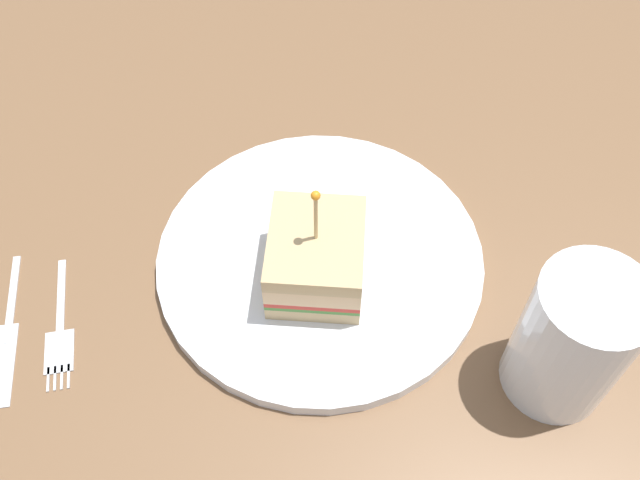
{
  "coord_description": "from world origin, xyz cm",
  "views": [
    {
      "loc": [
        -32.68,
        -4.67,
        49.48
      ],
      "look_at": [
        0.0,
        0.0,
        3.24
      ],
      "focal_mm": 39.93,
      "sensor_mm": 36.0,
      "label": 1
    }
  ],
  "objects_px": {
    "sandwich_half_center": "(317,257)",
    "drink_glass": "(570,345)",
    "plate": "(320,258)",
    "fork": "(60,336)",
    "knife": "(7,337)"
  },
  "relations": [
    {
      "from": "sandwich_half_center",
      "to": "fork",
      "type": "height_order",
      "value": "sandwich_half_center"
    },
    {
      "from": "plate",
      "to": "sandwich_half_center",
      "type": "relative_size",
      "value": 2.54
    },
    {
      "from": "sandwich_half_center",
      "to": "fork",
      "type": "xyz_separation_m",
      "value": [
        -0.08,
        0.19,
        -0.04
      ]
    },
    {
      "from": "plate",
      "to": "knife",
      "type": "height_order",
      "value": "plate"
    },
    {
      "from": "plate",
      "to": "knife",
      "type": "relative_size",
      "value": 2.03
    },
    {
      "from": "sandwich_half_center",
      "to": "drink_glass",
      "type": "bearing_deg",
      "value": -106.92
    },
    {
      "from": "sandwich_half_center",
      "to": "knife",
      "type": "height_order",
      "value": "sandwich_half_center"
    },
    {
      "from": "sandwich_half_center",
      "to": "knife",
      "type": "bearing_deg",
      "value": 109.69
    },
    {
      "from": "drink_glass",
      "to": "knife",
      "type": "xyz_separation_m",
      "value": [
        -0.03,
        0.42,
        -0.05
      ]
    },
    {
      "from": "sandwich_half_center",
      "to": "knife",
      "type": "distance_m",
      "value": 0.25
    },
    {
      "from": "fork",
      "to": "knife",
      "type": "height_order",
      "value": "same"
    },
    {
      "from": "plate",
      "to": "sandwich_half_center",
      "type": "xyz_separation_m",
      "value": [
        -0.02,
        -0.0,
        0.03
      ]
    },
    {
      "from": "plate",
      "to": "fork",
      "type": "distance_m",
      "value": 0.21
    },
    {
      "from": "sandwich_half_center",
      "to": "fork",
      "type": "relative_size",
      "value": 0.92
    },
    {
      "from": "sandwich_half_center",
      "to": "plate",
      "type": "bearing_deg",
      "value": 1.36
    }
  ]
}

